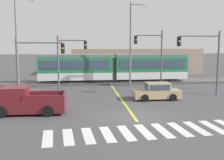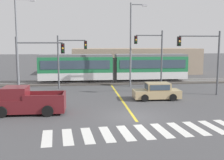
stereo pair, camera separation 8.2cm
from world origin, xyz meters
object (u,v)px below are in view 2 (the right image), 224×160
(sedan_crossing, at_px, (157,92))
(pickup_truck, at_px, (26,102))
(street_lamp_centre, at_px, (132,40))
(traffic_light_far_right, at_px, (153,51))
(street_lamp_west, at_px, (19,38))
(traffic_light_mid_right, at_px, (205,53))
(traffic_light_mid_left, at_px, (34,58))
(light_rail_tram, at_px, (114,67))
(traffic_light_far_left, at_px, (68,54))

(sedan_crossing, relative_size, pickup_truck, 0.77)
(sedan_crossing, relative_size, street_lamp_centre, 0.44)
(sedan_crossing, bearing_deg, traffic_light_far_right, 78.92)
(street_lamp_centre, bearing_deg, street_lamp_west, -178.95)
(traffic_light_mid_right, relative_size, traffic_light_mid_left, 1.10)
(light_rail_tram, height_order, street_lamp_centre, street_lamp_centre)
(light_rail_tram, height_order, traffic_light_far_left, traffic_light_far_left)
(pickup_truck, height_order, traffic_light_far_left, traffic_light_far_left)
(traffic_light_mid_right, bearing_deg, street_lamp_west, 162.54)
(street_lamp_west, xyz_separation_m, street_lamp_centre, (12.55, 0.23, -0.21))
(traffic_light_far_right, bearing_deg, sedan_crossing, -101.08)
(pickup_truck, distance_m, traffic_light_far_right, 16.37)
(traffic_light_far_right, distance_m, street_lamp_west, 14.85)
(pickup_truck, xyz_separation_m, street_lamp_centre, (9.87, 11.51, 4.48))
(light_rail_tram, xyz_separation_m, street_lamp_centre, (1.76, -3.07, 3.27))
(pickup_truck, bearing_deg, street_lamp_centre, 49.39)
(sedan_crossing, height_order, traffic_light_far_left, traffic_light_far_left)
(sedan_crossing, bearing_deg, street_lamp_centre, 96.92)
(traffic_light_mid_left, xyz_separation_m, street_lamp_centre, (9.94, 6.48, 1.61))
(sedan_crossing, height_order, street_lamp_west, street_lamp_west)
(sedan_crossing, distance_m, traffic_light_mid_left, 11.33)
(traffic_light_far_right, bearing_deg, street_lamp_west, 177.07)
(traffic_light_mid_right, height_order, street_lamp_centre, street_lamp_centre)
(light_rail_tram, bearing_deg, traffic_light_far_right, -45.55)
(sedan_crossing, height_order, street_lamp_centre, street_lamp_centre)
(sedan_crossing, height_order, traffic_light_mid_left, traffic_light_mid_left)
(light_rail_tram, distance_m, pickup_truck, 16.73)
(traffic_light_far_left, relative_size, traffic_light_far_right, 0.91)
(light_rail_tram, relative_size, traffic_light_mid_left, 3.29)
(traffic_light_mid_left, height_order, street_lamp_centre, street_lamp_centre)
(traffic_light_mid_right, bearing_deg, pickup_truck, -161.01)
(pickup_truck, bearing_deg, traffic_light_far_right, 41.06)
(traffic_light_far_left, relative_size, traffic_light_mid_left, 1.04)
(traffic_light_far_left, xyz_separation_m, street_lamp_west, (-5.32, 0.46, 1.73))
(traffic_light_mid_left, bearing_deg, street_lamp_west, 112.68)
(pickup_truck, relative_size, street_lamp_centre, 0.57)
(traffic_light_mid_right, bearing_deg, traffic_light_far_right, 126.59)
(pickup_truck, distance_m, street_lamp_centre, 15.81)
(light_rail_tram, height_order, sedan_crossing, light_rail_tram)
(traffic_light_mid_right, height_order, traffic_light_far_left, traffic_light_mid_right)
(sedan_crossing, bearing_deg, traffic_light_mid_left, 174.12)
(pickup_truck, bearing_deg, sedan_crossing, 19.94)
(traffic_light_far_left, xyz_separation_m, traffic_light_mid_left, (-2.71, -5.79, -0.09))
(sedan_crossing, height_order, traffic_light_mid_right, traffic_light_mid_right)
(sedan_crossing, xyz_separation_m, traffic_light_mid_left, (-10.86, 1.12, 3.02))
(street_lamp_west, bearing_deg, sedan_crossing, -28.68)
(traffic_light_mid_right, distance_m, traffic_light_far_left, 14.27)
(traffic_light_mid_left, bearing_deg, traffic_light_far_left, 64.96)
(sedan_crossing, relative_size, traffic_light_far_left, 0.72)
(street_lamp_west, relative_size, street_lamp_centre, 1.04)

